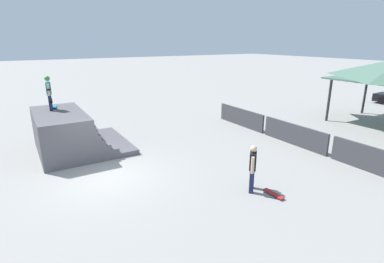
# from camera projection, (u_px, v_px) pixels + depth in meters

# --- Properties ---
(ground_plane) EXTENTS (160.00, 160.00, 0.00)m
(ground_plane) POSITION_uv_depth(u_px,v_px,m) (107.00, 177.00, 11.59)
(ground_plane) COLOR gray
(quarter_pipe_ramp) EXTENTS (4.34, 4.02, 1.91)m
(quarter_pipe_ramp) POSITION_uv_depth(u_px,v_px,m) (69.00, 134.00, 14.11)
(quarter_pipe_ramp) COLOR #565459
(quarter_pipe_ramp) RESTS_ON ground
(skater_on_deck) EXTENTS (0.69, 0.26, 1.60)m
(skater_on_deck) POSITION_uv_depth(u_px,v_px,m) (49.00, 91.00, 13.88)
(skater_on_deck) COLOR #1E2347
(skater_on_deck) RESTS_ON quarter_pipe_ramp
(skateboard_on_deck) EXTENTS (0.84, 0.28, 0.09)m
(skateboard_on_deck) POSITION_uv_depth(u_px,v_px,m) (54.00, 106.00, 14.64)
(skateboard_on_deck) COLOR green
(skateboard_on_deck) RESTS_ON quarter_pipe_ramp
(bystander_walking) EXTENTS (0.56, 0.54, 1.67)m
(bystander_walking) POSITION_uv_depth(u_px,v_px,m) (253.00, 166.00, 10.32)
(bystander_walking) COLOR #1E2347
(bystander_walking) RESTS_ON ground
(skateboard_on_ground) EXTENTS (0.85, 0.20, 0.09)m
(skateboard_on_ground) POSITION_uv_depth(u_px,v_px,m) (274.00, 194.00, 10.20)
(skateboard_on_ground) COLOR red
(skateboard_on_ground) RESTS_ON ground
(barrier_fence) EXTENTS (12.14, 0.12, 1.05)m
(barrier_fence) POSITION_uv_depth(u_px,v_px,m) (294.00, 134.00, 15.09)
(barrier_fence) COLOR #3D3D42
(barrier_fence) RESTS_ON ground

